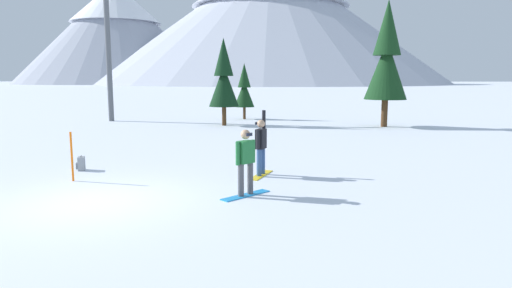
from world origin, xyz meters
The scene contains 11 objects.
ground_plane centered at (0.00, 0.00, 0.00)m, with size 800.00×800.00×0.00m, color silver.
snowboarder_foreground centered at (3.58, 0.80, 0.89)m, with size 1.20×1.27×1.68m.
snowboarder_midground centered at (3.85, 3.21, 0.93)m, with size 0.70×1.49×1.98m.
backpack_grey centered at (-1.97, 3.65, 0.21)m, with size 0.33×0.37×0.47m.
trail_marker_pole centered at (-1.53, 2.16, 0.72)m, with size 0.06×0.06×1.43m, color orange.
pine_tree_twin centered at (0.88, 17.71, 2.95)m, with size 1.88×1.88×5.41m.
pine_tree_broad centered at (10.76, 17.51, 4.12)m, with size 2.53×2.53×7.57m.
pine_tree_short centered at (1.79, 22.20, 2.19)m, with size 1.46×1.46×4.02m.
ski_lift_tower centered at (-7.31, 20.20, 5.77)m, with size 3.82×0.36×9.91m.
peak_west_ridge centered at (-85.62, 235.03, 28.31)m, with size 106.76×106.76×54.18m.
peak_central_summit centered at (-1.65, 233.24, 34.52)m, with size 183.17×183.17×66.06m.
Camera 1 is at (4.45, -10.15, 2.94)m, focal length 31.39 mm.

